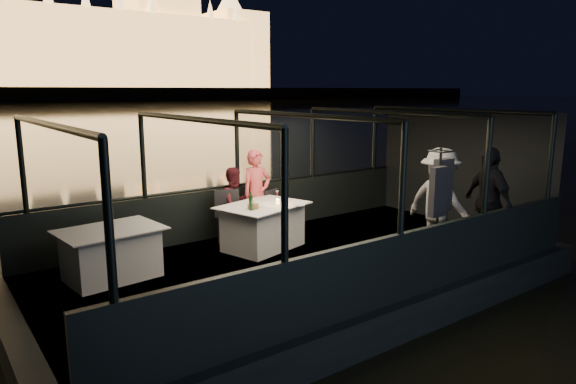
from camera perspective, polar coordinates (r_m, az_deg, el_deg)
boat_hull at (r=8.47m, az=1.63°, el=-10.77°), size 8.60×4.40×1.00m
boat_deck at (r=8.30m, az=1.65°, el=-7.70°), size 8.00×4.00×0.04m
gunwale_port at (r=9.77m, az=-5.56°, el=-1.98°), size 8.00×0.08×0.90m
gunwale_starboard at (r=6.77m, az=12.21°, el=-8.20°), size 8.00×0.08×0.90m
cabin_glass_port at (r=9.57m, az=-5.69°, el=4.74°), size 8.00×0.02×1.40m
cabin_glass_starboard at (r=6.49m, az=12.63°, el=1.43°), size 8.00×0.02×1.40m
cabin_roof_glass at (r=7.86m, az=1.74°, el=8.51°), size 8.00×4.00×0.02m
end_wall_fore at (r=6.43m, az=-27.77°, el=-3.79°), size 0.02×4.00×2.30m
end_wall_aft at (r=10.89m, az=18.56°, el=2.61°), size 0.02×4.00×2.30m
canopy_ribs at (r=8.00m, az=1.69°, el=0.25°), size 8.00×4.00×2.30m
dining_table_central at (r=8.81m, az=-2.79°, el=-3.83°), size 1.68×1.40×0.77m
dining_table_aft at (r=7.84m, az=-19.03°, el=-6.39°), size 1.49×1.14×0.74m
chair_port_left at (r=9.00m, az=-6.17°, el=-3.14°), size 0.55×0.55×0.95m
chair_port_right at (r=9.55m, az=-1.28°, el=-2.23°), size 0.48×0.48×0.83m
coat_stand at (r=7.88m, az=16.27°, el=-2.23°), size 0.57×0.48×1.87m
person_woman_coral at (r=9.50m, az=-3.49°, el=-0.47°), size 0.59×0.40×1.61m
person_man_maroon at (r=9.26m, az=-5.91°, el=-0.82°), size 0.75×0.65×1.33m
passenger_stripe at (r=8.75m, az=16.46°, el=-1.27°), size 0.74×1.19×1.77m
passenger_dark at (r=8.96m, az=21.24°, el=-1.29°), size 0.76×1.14×1.79m
wine_bottle at (r=8.30m, az=-4.15°, el=-1.03°), size 0.08×0.08×0.30m
bread_basket at (r=8.44m, az=-3.90°, el=-1.59°), size 0.22×0.22×0.07m
amber_candle at (r=8.76m, az=-1.15°, el=-1.09°), size 0.08×0.08×0.08m
plate_near at (r=8.67m, az=1.20°, el=-1.43°), size 0.26×0.26×0.01m
plate_far at (r=8.59m, az=-3.51°, el=-1.57°), size 0.30×0.30×0.02m
wine_glass_white at (r=8.29m, az=-3.98°, el=-1.43°), size 0.07×0.07×0.17m
wine_glass_red at (r=9.02m, az=-1.21°, el=-0.37°), size 0.07×0.07×0.17m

